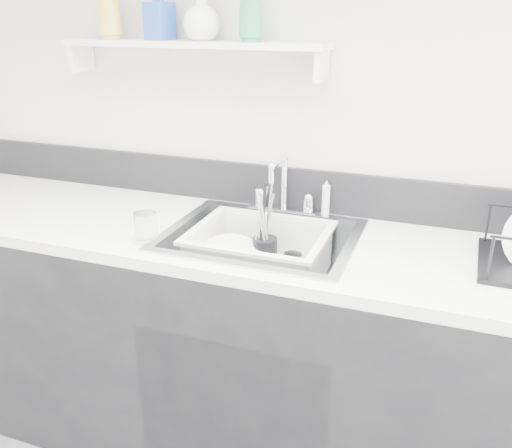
% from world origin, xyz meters
% --- Properties ---
extents(counter_run, '(3.20, 0.62, 0.92)m').
position_xyz_m(counter_run, '(0.00, 1.19, 0.46)').
color(counter_run, black).
rests_on(counter_run, ground).
extents(backsplash, '(3.20, 0.02, 0.16)m').
position_xyz_m(backsplash, '(0.00, 1.49, 1.00)').
color(backsplash, black).
rests_on(backsplash, counter_run).
extents(sink, '(0.64, 0.52, 0.20)m').
position_xyz_m(sink, '(0.00, 1.19, 0.83)').
color(sink, silver).
rests_on(sink, counter_run).
extents(faucet, '(0.26, 0.18, 0.23)m').
position_xyz_m(faucet, '(0.00, 1.44, 0.98)').
color(faucet, silver).
rests_on(faucet, counter_run).
extents(side_sprayer, '(0.03, 0.03, 0.14)m').
position_xyz_m(side_sprayer, '(0.16, 1.44, 0.99)').
color(side_sprayer, silver).
rests_on(side_sprayer, counter_run).
extents(wall_shelf, '(1.00, 0.16, 0.12)m').
position_xyz_m(wall_shelf, '(-0.35, 1.42, 1.51)').
color(wall_shelf, silver).
rests_on(wall_shelf, room_shell).
extents(wash_tub, '(0.48, 0.40, 0.18)m').
position_xyz_m(wash_tub, '(-0.01, 1.20, 0.84)').
color(wash_tub, silver).
rests_on(wash_tub, sink).
extents(plate_stack, '(0.28, 0.27, 0.11)m').
position_xyz_m(plate_stack, '(-0.11, 1.17, 0.80)').
color(plate_stack, white).
rests_on(plate_stack, wash_tub).
extents(utensil_cup, '(0.09, 0.09, 0.30)m').
position_xyz_m(utensil_cup, '(-0.01, 1.26, 0.83)').
color(utensil_cup, black).
rests_on(utensil_cup, wash_tub).
extents(ladle, '(0.25, 0.22, 0.07)m').
position_xyz_m(ladle, '(-0.07, 1.18, 0.80)').
color(ladle, silver).
rests_on(ladle, wash_tub).
extents(tumbler_in_tub, '(0.08, 0.08, 0.09)m').
position_xyz_m(tumbler_in_tub, '(0.11, 1.21, 0.81)').
color(tumbler_in_tub, white).
rests_on(tumbler_in_tub, wash_tub).
extents(tumbler_counter, '(0.09, 0.09, 0.10)m').
position_xyz_m(tumbler_counter, '(-0.33, 1.01, 0.97)').
color(tumbler_counter, white).
rests_on(tumbler_counter, counter_run).
extents(bowl_small, '(0.12, 0.12, 0.03)m').
position_xyz_m(bowl_small, '(0.08, 1.10, 0.78)').
color(bowl_small, white).
rests_on(bowl_small, wash_tub).
extents(soap_bottle_a, '(0.12, 0.12, 0.23)m').
position_xyz_m(soap_bottle_a, '(-0.67, 1.40, 1.65)').
color(soap_bottle_a, gold).
rests_on(soap_bottle_a, wall_shelf).
extents(soap_bottle_b, '(0.10, 0.11, 0.19)m').
position_xyz_m(soap_bottle_b, '(-0.47, 1.42, 1.63)').
color(soap_bottle_b, '#214CA1').
rests_on(soap_bottle_b, wall_shelf).
extents(soap_bottle_c, '(0.16, 0.16, 0.17)m').
position_xyz_m(soap_bottle_c, '(-0.30, 1.41, 1.61)').
color(soap_bottle_c, white).
rests_on(soap_bottle_c, wall_shelf).
extents(soap_bottle_d, '(0.09, 0.09, 0.21)m').
position_xyz_m(soap_bottle_d, '(-0.11, 1.40, 1.64)').
color(soap_bottle_d, '#298952').
rests_on(soap_bottle_d, wall_shelf).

